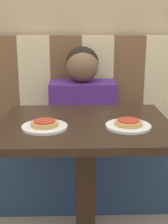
# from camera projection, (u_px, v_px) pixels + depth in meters

# --- Properties ---
(wall_back) EXTENTS (7.00, 0.05, 2.60)m
(wall_back) POSITION_uv_depth(u_px,v_px,m) (81.00, 10.00, 2.22)
(wall_back) COLOR tan
(wall_back) RESTS_ON ground_plane
(booth_seat) EXTENTS (1.34, 0.51, 0.45)m
(booth_seat) POSITION_uv_depth(u_px,v_px,m) (83.00, 167.00, 2.21)
(booth_seat) COLOR navy
(booth_seat) RESTS_ON ground_plane
(booth_backrest) EXTENTS (1.34, 0.09, 0.68)m
(booth_backrest) POSITION_uv_depth(u_px,v_px,m) (82.00, 84.00, 2.26)
(booth_backrest) COLOR brown
(booth_backrest) RESTS_ON booth_seat
(dining_table) EXTENTS (0.80, 0.64, 0.76)m
(dining_table) POSITION_uv_depth(u_px,v_px,m) (86.00, 147.00, 1.51)
(dining_table) COLOR black
(dining_table) RESTS_ON ground_plane
(person) EXTENTS (0.43, 0.25, 0.62)m
(person) POSITION_uv_depth(u_px,v_px,m) (83.00, 97.00, 2.08)
(person) COLOR #4C237A
(person) RESTS_ON booth_seat
(plate_left) EXTENTS (0.20, 0.20, 0.01)m
(plate_left) POSITION_uv_depth(u_px,v_px,m) (45.00, 127.00, 1.39)
(plate_left) COLOR white
(plate_left) RESTS_ON dining_table
(plate_right) EXTENTS (0.20, 0.20, 0.01)m
(plate_right) POSITION_uv_depth(u_px,v_px,m) (128.00, 126.00, 1.40)
(plate_right) COLOR white
(plate_right) RESTS_ON dining_table
(pizza_left) EXTENTS (0.12, 0.12, 0.02)m
(pizza_left) POSITION_uv_depth(u_px,v_px,m) (45.00, 123.00, 1.38)
(pizza_left) COLOR tan
(pizza_left) RESTS_ON plate_left
(pizza_right) EXTENTS (0.12, 0.12, 0.02)m
(pizza_right) POSITION_uv_depth(u_px,v_px,m) (128.00, 122.00, 1.39)
(pizza_right) COLOR tan
(pizza_right) RESTS_ON plate_right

